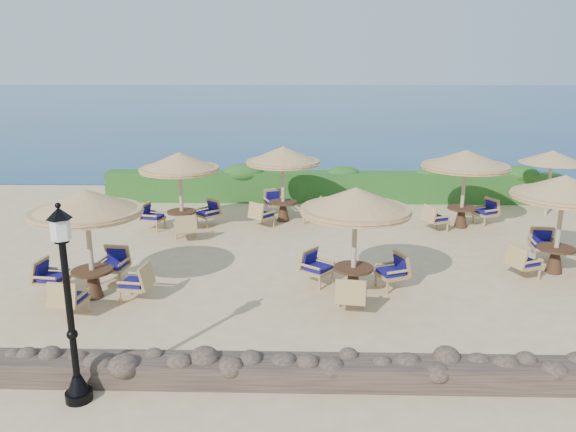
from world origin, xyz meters
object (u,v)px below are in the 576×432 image
at_px(cafe_set_0, 88,227).
at_px(cafe_set_2, 562,205).
at_px(cafe_set_1, 355,220).
at_px(cafe_set_3, 180,177).
at_px(extra_parasol, 552,157).
at_px(cafe_set_5, 465,169).
at_px(cafe_set_4, 283,169).
at_px(lamp_post, 70,314).

bearing_deg(cafe_set_0, cafe_set_2, 9.52).
distance_m(cafe_set_1, cafe_set_3, 7.30).
relative_size(cafe_set_2, cafe_set_3, 1.01).
relative_size(extra_parasol, cafe_set_3, 0.88).
height_order(cafe_set_1, cafe_set_2, same).
relative_size(cafe_set_1, cafe_set_5, 0.95).
bearing_deg(cafe_set_0, cafe_set_5, 30.95).
bearing_deg(cafe_set_2, cafe_set_3, 161.91).
bearing_deg(cafe_set_2, cafe_set_1, -163.56).
relative_size(extra_parasol, cafe_set_4, 0.88).
bearing_deg(cafe_set_1, cafe_set_2, 16.44).
bearing_deg(cafe_set_0, extra_parasol, 29.35).
bearing_deg(cafe_set_1, lamp_post, -137.30).
distance_m(lamp_post, cafe_set_0, 4.39).
height_order(cafe_set_2, cafe_set_3, same).
relative_size(extra_parasol, cafe_set_0, 0.84).
bearing_deg(lamp_post, cafe_set_4, 74.79).
height_order(cafe_set_1, cafe_set_4, same).
bearing_deg(cafe_set_5, extra_parasol, 24.35).
relative_size(cafe_set_1, cafe_set_2, 1.00).
height_order(extra_parasol, cafe_set_2, cafe_set_2).
height_order(extra_parasol, cafe_set_1, cafe_set_1).
relative_size(cafe_set_4, cafe_set_5, 0.94).
bearing_deg(extra_parasol, cafe_set_1, -135.84).
xyz_separation_m(cafe_set_3, cafe_set_5, (9.37, 0.75, 0.17)).
bearing_deg(cafe_set_4, lamp_post, -105.21).
height_order(cafe_set_0, cafe_set_4, same).
bearing_deg(lamp_post, cafe_set_2, 30.61).
height_order(lamp_post, cafe_set_1, lamp_post).
bearing_deg(cafe_set_0, cafe_set_1, 3.13).
bearing_deg(cafe_set_3, cafe_set_0, -100.19).
distance_m(lamp_post, cafe_set_3, 9.66).
distance_m(extra_parasol, cafe_set_4, 9.65).
xyz_separation_m(lamp_post, extra_parasol, (12.60, 12.00, 0.62)).
xyz_separation_m(extra_parasol, cafe_set_3, (-12.89, -2.35, -0.31)).
relative_size(cafe_set_0, cafe_set_1, 1.04).
distance_m(lamp_post, cafe_set_4, 11.46).
distance_m(lamp_post, cafe_set_5, 13.82).
xyz_separation_m(extra_parasol, cafe_set_4, (-9.59, -0.94, -0.31)).
height_order(cafe_set_3, cafe_set_5, same).
xyz_separation_m(extra_parasol, cafe_set_1, (-7.68, -7.46, -0.30)).
distance_m(lamp_post, cafe_set_1, 6.70).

